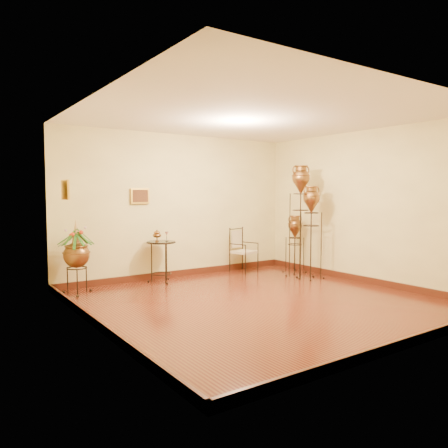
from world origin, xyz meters
TOP-DOWN VIEW (x-y plane):
  - ground at (0.00, 0.00)m, footprint 5.00×5.00m
  - room_shell at (-0.01, 0.01)m, footprint 5.02×5.02m
  - amphora_tall at (1.90, 1.06)m, footprint 0.56×0.56m
  - amphora_mid at (1.96, 0.83)m, footprint 0.41×0.41m
  - amphora_short at (2.15, 1.47)m, footprint 0.49×0.49m
  - planter_urn at (-2.15, 2.06)m, footprint 0.86×0.86m
  - armchair at (1.34, 2.15)m, footprint 0.63×0.60m
  - side_table at (-0.58, 2.15)m, footprint 0.56×0.56m

SIDE VIEW (x-z plane):
  - ground at x=0.00m, z-range 0.00..0.00m
  - side_table at x=-0.58m, z-range -0.08..0.88m
  - armchair at x=1.34m, z-range 0.00..0.91m
  - amphora_short at x=2.15m, z-range 0.00..1.21m
  - planter_urn at x=-2.15m, z-range 0.07..1.32m
  - amphora_mid at x=1.96m, z-range 0.01..1.82m
  - amphora_tall at x=1.90m, z-range 0.02..2.24m
  - room_shell at x=-0.01m, z-range 0.33..3.14m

